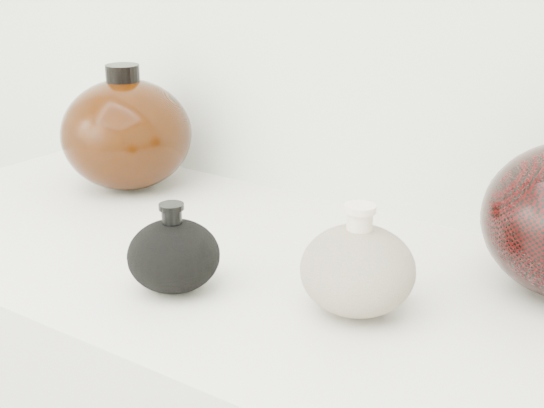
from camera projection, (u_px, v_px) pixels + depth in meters
The scene contains 3 objects.
black_gourd_vase at pixel (174, 255), 0.85m from camera, with size 0.13×0.13×0.10m.
cream_gourd_vase at pixel (358, 269), 0.80m from camera, with size 0.15×0.15×0.12m.
left_round_pot at pixel (127, 134), 1.18m from camera, with size 0.21×0.21×0.19m.
Camera 1 is at (0.49, 0.26, 1.29)m, focal length 50.00 mm.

